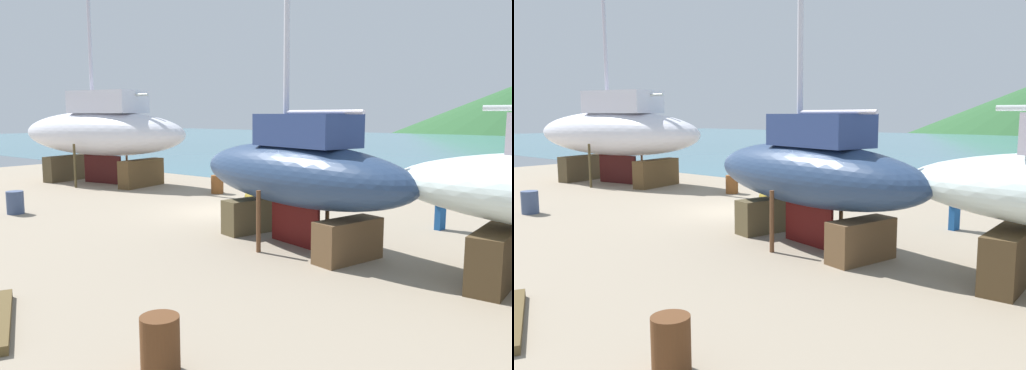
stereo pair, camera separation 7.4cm
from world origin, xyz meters
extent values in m
plane|color=gray|center=(0.00, -4.19, 0.00)|extent=(45.81, 45.81, 0.00)
cube|color=teal|center=(0.00, 44.19, 0.00)|extent=(170.35, 73.85, 0.01)
cube|color=brown|center=(2.96, -1.93, 0.52)|extent=(1.13, 1.95, 1.04)
cube|color=brown|center=(6.81, -2.92, 0.52)|extent=(1.13, 1.95, 1.04)
cylinder|color=brown|center=(4.58, -3.65, 0.82)|extent=(0.12, 0.12, 1.64)
cylinder|color=brown|center=(5.20, -1.20, 0.82)|extent=(0.12, 0.12, 1.64)
ellipsoid|color=navy|center=(4.89, -2.42, 1.98)|extent=(8.26, 4.19, 1.72)
cube|color=#54100E|center=(4.89, -2.42, 0.53)|extent=(1.87, 0.55, 1.20)
cube|color=navy|center=(5.27, -2.52, 3.19)|extent=(3.11, 2.04, 0.86)
cylinder|color=silver|center=(5.85, -2.67, 3.66)|extent=(2.72, 0.80, 0.11)
cube|color=brown|center=(-12.92, 1.48, 0.68)|extent=(1.17, 2.76, 1.36)
cube|color=brown|center=(-7.72, 2.43, 0.68)|extent=(1.17, 2.76, 1.36)
cylinder|color=brown|center=(-9.99, 0.14, 1.08)|extent=(0.12, 0.12, 2.16)
cylinder|color=brown|center=(-10.65, 3.77, 1.08)|extent=(0.12, 0.12, 2.16)
ellipsoid|color=white|center=(-10.32, 1.96, 2.62)|extent=(11.00, 5.20, 2.29)
cube|color=#441514|center=(-10.32, 1.96, 0.68)|extent=(2.51, 0.53, 1.60)
cube|color=silver|center=(-9.80, 2.05, 4.23)|extent=(4.11, 2.66, 1.14)
cylinder|color=#BBC4BD|center=(-9.02, 2.19, 4.55)|extent=(3.66, 0.79, 0.13)
cube|color=#4D3A22|center=(10.15, -2.49, 0.61)|extent=(0.75, 2.50, 1.21)
cube|color=#1A4C91|center=(7.39, 2.00, 0.40)|extent=(0.26, 0.37, 0.81)
cube|color=#2E6E42|center=(7.39, 2.00, 1.08)|extent=(0.32, 0.48, 0.56)
sphere|color=tan|center=(7.39, 2.00, 1.47)|extent=(0.22, 0.22, 0.22)
cylinder|color=#3C4C6E|center=(-5.64, -5.05, 0.42)|extent=(0.82, 0.82, 0.83)
cylinder|color=brown|center=(-3.21, 3.14, 0.42)|extent=(0.78, 0.78, 0.84)
cylinder|color=#58331B|center=(7.47, -9.51, 0.42)|extent=(0.78, 0.78, 0.83)
cylinder|color=olive|center=(0.26, 1.72, 0.33)|extent=(0.86, 0.76, 0.65)
cube|color=brown|center=(4.01, -10.07, 0.08)|extent=(2.57, 1.48, 0.16)
camera|label=1|loc=(12.75, -13.97, 3.60)|focal=36.05mm
camera|label=2|loc=(12.80, -13.93, 3.60)|focal=36.05mm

